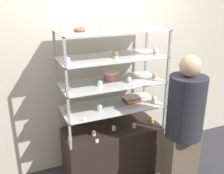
{
  "coord_description": "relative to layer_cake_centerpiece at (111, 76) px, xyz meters",
  "views": [
    {
      "loc": [
        -1.11,
        -2.63,
        2.25
      ],
      "look_at": [
        0.0,
        0.0,
        1.19
      ],
      "focal_mm": 42.0,
      "sensor_mm": 36.0,
      "label": 1
    }
  ],
  "objects": [
    {
      "name": "ground_plane",
      "position": [
        -0.02,
        -0.08,
        -1.3
      ],
      "size": [
        20.0,
        20.0,
        0.0
      ],
      "primitive_type": "plane",
      "color": "#2D2D33"
    },
    {
      "name": "back_wall",
      "position": [
        -0.02,
        0.33,
        -0.0
      ],
      "size": [
        8.0,
        0.05,
        2.6
      ],
      "color": "beige",
      "rests_on": "ground_plane"
    },
    {
      "name": "display_base",
      "position": [
        -0.02,
        -0.08,
        -0.98
      ],
      "size": [
        1.19,
        0.52,
        0.65
      ],
      "color": "black",
      "rests_on": "ground_plane"
    },
    {
      "name": "display_riser_lower",
      "position": [
        -0.02,
        -0.08,
        -0.37
      ],
      "size": [
        1.19,
        0.52,
        0.3
      ],
      "color": "#99999E",
      "rests_on": "display_base"
    },
    {
      "name": "display_riser_middle",
      "position": [
        -0.02,
        -0.08,
        -0.07
      ],
      "size": [
        1.19,
        0.52,
        0.3
      ],
      "color": "#99999E",
      "rests_on": "display_riser_lower"
    },
    {
      "name": "display_riser_upper",
      "position": [
        -0.02,
        -0.08,
        0.23
      ],
      "size": [
        1.19,
        0.52,
        0.3
      ],
      "color": "#99999E",
      "rests_on": "display_riser_middle"
    },
    {
      "name": "display_riser_top",
      "position": [
        -0.02,
        -0.08,
        0.53
      ],
      "size": [
        1.19,
        0.52,
        0.3
      ],
      "color": "#99999E",
      "rests_on": "display_riser_upper"
    },
    {
      "name": "layer_cake_centerpiece",
      "position": [
        0.0,
        0.0,
        0.0
      ],
      "size": [
        0.18,
        0.18,
        0.1
      ],
      "color": "#C66660",
      "rests_on": "display_riser_middle"
    },
    {
      "name": "sheet_cake_frosted",
      "position": [
        0.25,
        -0.06,
        -0.32
      ],
      "size": [
        0.2,
        0.14,
        0.07
      ],
      "color": "brown",
      "rests_on": "display_riser_lower"
    },
    {
      "name": "cupcake_0",
      "position": [
        -0.57,
        -0.16,
        -0.62
      ],
      "size": [
        0.05,
        0.05,
        0.06
      ],
      "color": "beige",
      "rests_on": "display_base"
    },
    {
      "name": "cupcake_1",
      "position": [
        -0.29,
        -0.16,
        -0.62
      ],
      "size": [
        0.05,
        0.05,
        0.06
      ],
      "color": "white",
      "rests_on": "display_base"
    },
    {
      "name": "cupcake_2",
      "position": [
        -0.02,
        -0.13,
        -0.62
      ],
      "size": [
        0.05,
        0.05,
        0.06
      ],
      "color": "white",
      "rests_on": "display_base"
    },
    {
      "name": "cupcake_3",
      "position": [
        0.24,
        -0.17,
        -0.62
      ],
      "size": [
        0.05,
        0.05,
        0.06
      ],
      "color": "beige",
      "rests_on": "display_base"
    },
    {
      "name": "cupcake_4",
      "position": [
        0.51,
        -0.15,
        -0.62
      ],
      "size": [
        0.05,
        0.05,
        0.06
      ],
      "color": "#CCB28C",
      "rests_on": "display_base"
    },
    {
      "name": "price_tag_0",
      "position": [
        -0.3,
        -0.32,
        -0.63
      ],
      "size": [
        0.04,
        0.0,
        0.04
      ],
      "color": "white",
      "rests_on": "display_base"
    },
    {
      "name": "cupcake_5",
      "position": [
        -0.57,
        -0.13,
        -0.31
      ],
      "size": [
        0.07,
        0.07,
        0.08
      ],
      "color": "#CCB28C",
      "rests_on": "display_riser_lower"
    },
    {
      "name": "cupcake_6",
      "position": [
        -0.21,
        -0.14,
        -0.31
      ],
      "size": [
        0.07,
        0.07,
        0.08
      ],
      "color": "#CCB28C",
      "rests_on": "display_riser_lower"
    },
    {
      "name": "cupcake_7",
      "position": [
        0.5,
        -0.18,
        -0.31
      ],
      "size": [
        0.07,
        0.07,
        0.08
      ],
      "color": "beige",
      "rests_on": "display_riser_lower"
    },
    {
      "name": "price_tag_1",
      "position": [
        -0.44,
        -0.32,
        -0.33
      ],
      "size": [
        0.04,
        0.0,
        0.04
      ],
      "color": "white",
      "rests_on": "display_riser_lower"
    },
    {
      "name": "cupcake_8",
      "position": [
        -0.57,
        -0.2,
        -0.02
      ],
      "size": [
        0.06,
        0.06,
        0.07
      ],
      "color": "#CCB28C",
      "rests_on": "display_riser_middle"
    },
    {
      "name": "cupcake_9",
      "position": [
        -0.2,
        -0.15,
        -0.02
      ],
      "size": [
        0.06,
        0.06,
        0.07
      ],
      "color": "white",
      "rests_on": "display_riser_middle"
    },
    {
      "name": "cupcake_10",
      "position": [
        0.15,
        -0.17,
        -0.02
      ],
      "size": [
        0.06,
        0.06,
        0.07
      ],
      "color": "#CCB28C",
      "rests_on": "display_riser_middle"
    },
    {
      "name": "cupcake_11",
      "position": [
        0.5,
        -0.16,
        -0.02
      ],
      "size": [
        0.06,
        0.06,
        0.07
      ],
      "color": "beige",
      "rests_on": "display_riser_middle"
    },
    {
      "name": "price_tag_2",
      "position": [
        0.13,
        -0.32,
        -0.03
      ],
      "size": [
        0.04,
        0.0,
        0.04
      ],
      "color": "white",
      "rests_on": "display_riser_middle"
    },
    {
      "name": "cupcake_12",
      "position": [
        -0.56,
        -0.19,
        0.28
      ],
      "size": [
        0.06,
        0.06,
        0.08
      ],
      "color": "white",
      "rests_on": "display_riser_upper"
    },
    {
      "name": "cupcake_13",
      "position": [
        -0.01,
        -0.15,
        0.28
      ],
      "size": [
        0.06,
        0.06,
        0.08
      ],
      "color": "#CCB28C",
      "rests_on": "display_riser_upper"
    },
    {
      "name": "cupcake_14",
      "position": [
        0.51,
        -0.14,
        0.28
      ],
      "size": [
        0.06,
        0.06,
        0.08
      ],
      "color": "#CCB28C",
      "rests_on": "display_riser_upper"
    },
    {
      "name": "price_tag_3",
      "position": [
        -0.15,
        -0.32,
        0.27
      ],
      "size": [
        0.04,
        0.0,
        0.04
      ],
      "color": "white",
      "rests_on": "display_riser_upper"
    },
    {
      "name": "cupcake_15",
      "position": [
        -0.57,
        -0.13,
        0.58
      ],
      "size": [
        0.05,
        0.05,
        0.06
      ],
      "color": "beige",
      "rests_on": "display_riser_top"
    },
    {
      "name": "cupcake_16",
      "position": [
        -0.2,
        -0.21,
        0.58
      ],
      "size": [
        0.05,
        0.05,
        0.06
      ],
      "color": "beige",
      "rests_on": "display_riser_top"
    },
    {
      "name": "cupcake_17",
      "position": [
        0.16,
        -0.18,
        0.58
      ],
      "size": [
        0.05,
        0.05,
        0.06
      ],
      "color": "#CCB28C",
      "rests_on": "display_riser_top"
    },
    {
      "name": "cupcake_18",
      "position": [
        0.51,
        -0.19,
        0.58
      ],
      "size": [
        0.05,
        0.05,
        0.06
      ],
      "color": "beige",
      "rests_on": "display_riser_top"
    },
    {
      "name": "price_tag_4",
      "position": [
        0.29,
        -0.32,
        0.57
      ],
      "size": [
        0.04,
        0.0,
        0.04
      ],
      "color": "white",
      "rests_on": "display_riser_top"
    },
    {
      "name": "donut_glazed",
      "position": [
        -0.38,
        -0.08,
        0.57
      ],
      "size": [
        0.13,
        0.13,
        0.04
      ],
      "color": "brown",
      "rests_on": "display_riser_top"
    },
    {
      "name": "customer_figure",
      "position": [
        0.54,
        -0.73,
        -0.41
      ],
      "size": [
        0.39,
        0.39,
        1.66
      ],
      "color": "brown",
      "rests_on": "ground_plane"
    }
  ]
}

